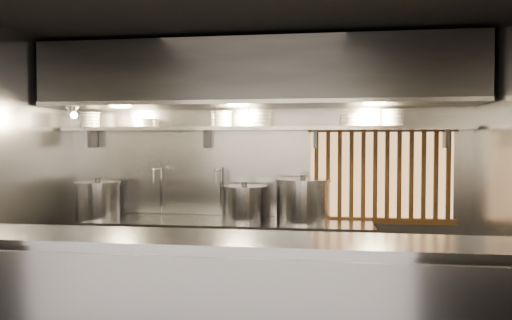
% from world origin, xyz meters
% --- Properties ---
extents(ceiling, '(4.50, 4.50, 0.00)m').
position_xyz_m(ceiling, '(0.00, 0.00, 2.80)').
color(ceiling, black).
rests_on(ceiling, wall_back).
extents(wall_back, '(4.50, 0.00, 4.50)m').
position_xyz_m(wall_back, '(0.00, 1.50, 1.40)').
color(wall_back, gray).
rests_on(wall_back, floor).
extents(cooking_bench, '(3.00, 0.70, 0.90)m').
position_xyz_m(cooking_bench, '(-0.30, 1.13, 0.45)').
color(cooking_bench, '#97979C').
rests_on(cooking_bench, floor).
extents(bowl_shelf, '(4.40, 0.34, 0.04)m').
position_xyz_m(bowl_shelf, '(0.00, 1.32, 1.88)').
color(bowl_shelf, '#97979C').
rests_on(bowl_shelf, wall_back).
extents(exhaust_hood, '(4.40, 0.81, 0.65)m').
position_xyz_m(exhaust_hood, '(0.00, 1.10, 2.42)').
color(exhaust_hood, '#2D2D30').
rests_on(exhaust_hood, ceiling).
extents(wood_screen, '(1.56, 0.09, 1.04)m').
position_xyz_m(wood_screen, '(1.30, 1.45, 1.38)').
color(wood_screen, '#E9AB69').
rests_on(wood_screen, wall_back).
extents(faucet_left, '(0.04, 0.30, 0.50)m').
position_xyz_m(faucet_left, '(-1.15, 1.37, 1.31)').
color(faucet_left, silver).
rests_on(faucet_left, wall_back).
extents(faucet_right, '(0.04, 0.30, 0.50)m').
position_xyz_m(faucet_right, '(-0.45, 1.37, 1.31)').
color(faucet_right, silver).
rests_on(faucet_right, wall_back).
extents(heat_lamp, '(0.25, 0.35, 0.20)m').
position_xyz_m(heat_lamp, '(-1.90, 0.85, 2.07)').
color(heat_lamp, '#97979C').
rests_on(heat_lamp, exhaust_hood).
extents(pendant_bulb, '(0.09, 0.09, 0.19)m').
position_xyz_m(pendant_bulb, '(-0.10, 1.20, 1.96)').
color(pendant_bulb, '#2D2D30').
rests_on(pendant_bulb, exhaust_hood).
extents(stock_pot_left, '(0.66, 0.66, 0.44)m').
position_xyz_m(stock_pot_left, '(-1.75, 1.10, 1.10)').
color(stock_pot_left, '#97979C').
rests_on(stock_pot_left, cooking_bench).
extents(stock_pot_mid, '(0.50, 0.50, 0.41)m').
position_xyz_m(stock_pot_mid, '(-0.14, 1.17, 1.09)').
color(stock_pot_mid, '#97979C').
rests_on(stock_pot_mid, cooking_bench).
extents(stock_pot_right, '(0.68, 0.68, 0.49)m').
position_xyz_m(stock_pot_right, '(0.48, 1.15, 1.13)').
color(stock_pot_right, '#97979C').
rests_on(stock_pot_right, cooking_bench).
extents(bowl_stack_0, '(0.22, 0.22, 0.17)m').
position_xyz_m(bowl_stack_0, '(-1.94, 1.32, 1.98)').
color(bowl_stack_0, white).
rests_on(bowl_stack_0, bowl_shelf).
extents(bowl_stack_1, '(0.23, 0.23, 0.09)m').
position_xyz_m(bowl_stack_1, '(-1.25, 1.32, 1.95)').
color(bowl_stack_1, white).
rests_on(bowl_stack_1, bowl_shelf).
extents(bowl_stack_2, '(0.24, 0.24, 0.17)m').
position_xyz_m(bowl_stack_2, '(-0.42, 1.32, 1.98)').
color(bowl_stack_2, white).
rests_on(bowl_stack_2, bowl_shelf).
extents(bowl_stack_3, '(0.22, 0.22, 0.17)m').
position_xyz_m(bowl_stack_3, '(0.03, 1.32, 1.98)').
color(bowl_stack_3, white).
rests_on(bowl_stack_3, bowl_shelf).
extents(bowl_stack_4, '(0.21, 0.21, 0.13)m').
position_xyz_m(bowl_stack_4, '(0.96, 1.32, 1.97)').
color(bowl_stack_4, white).
rests_on(bowl_stack_4, bowl_shelf).
extents(bowl_stack_5, '(0.24, 0.24, 0.17)m').
position_xyz_m(bowl_stack_5, '(1.40, 1.32, 1.98)').
color(bowl_stack_5, white).
rests_on(bowl_stack_5, bowl_shelf).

